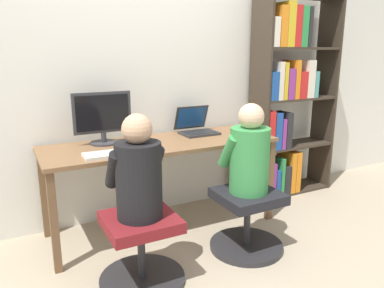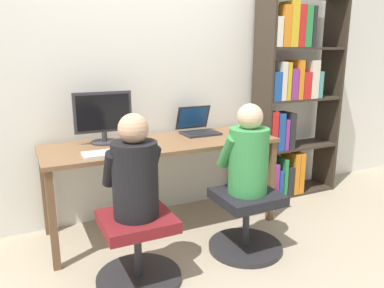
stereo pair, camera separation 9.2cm
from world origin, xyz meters
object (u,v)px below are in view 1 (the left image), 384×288
desktop_monitor (103,118)px  laptop (197,128)px  office_chair_right (247,219)px  bookshelf (286,101)px  person_at_laptop (249,154)px  person_at_monitor (138,173)px  keyboard (115,153)px  office_chair_left (141,249)px

desktop_monitor → laptop: desktop_monitor is taller
office_chair_right → bookshelf: bookshelf is taller
desktop_monitor → person_at_laptop: desktop_monitor is taller
laptop → desktop_monitor: bearing=-180.0°
person_at_monitor → bookshelf: (1.79, 0.77, 0.22)m
laptop → office_chair_right: bearing=-89.0°
keyboard → person_at_monitor: 0.44m
desktop_monitor → person_at_laptop: (0.82, -0.75, -0.20)m
keyboard → bookshelf: size_ratio=0.22×
desktop_monitor → person_at_monitor: bearing=-90.3°
desktop_monitor → keyboard: bearing=-92.9°
laptop → person_at_monitor: person_at_monitor is taller
office_chair_right → office_chair_left: bearing=-177.6°
person_at_laptop → keyboard: bearing=154.4°
desktop_monitor → keyboard: (-0.02, -0.35, -0.19)m
laptop → bookshelf: 0.99m
laptop → person_at_laptop: (0.01, -0.75, -0.05)m
office_chair_left → person_at_monitor: (0.00, 0.00, 0.49)m
laptop → person_at_monitor: 1.13m
person_at_laptop → desktop_monitor: bearing=137.5°
keyboard → office_chair_right: keyboard is taller
office_chair_right → person_at_laptop: (0.00, 0.00, 0.49)m
person_at_monitor → desktop_monitor: bearing=89.7°
office_chair_left → person_at_laptop: (0.82, 0.04, 0.49)m
bookshelf → office_chair_left: bearing=-156.5°
person_at_laptop → person_at_monitor: bearing=-177.6°
office_chair_right → person_at_monitor: person_at_monitor is taller
office_chair_right → person_at_laptop: 0.49m
laptop → bookshelf: (0.98, -0.01, 0.17)m
person_at_monitor → bookshelf: size_ratio=0.33×
desktop_monitor → laptop: size_ratio=1.45×
person_at_monitor → person_at_laptop: 0.82m
keyboard → person_at_laptop: (0.84, -0.40, -0.02)m
laptop → office_chair_right: 0.93m
desktop_monitor → person_at_monitor: 0.81m
laptop → person_at_laptop: person_at_laptop is taller
office_chair_left → person_at_monitor: 0.49m
desktop_monitor → keyboard: 0.40m
person_at_laptop → bookshelf: bearing=37.4°
bookshelf → person_at_monitor: bearing=-156.6°
office_chair_left → person_at_laptop: bearing=2.7°
bookshelf → laptop: bearing=179.2°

